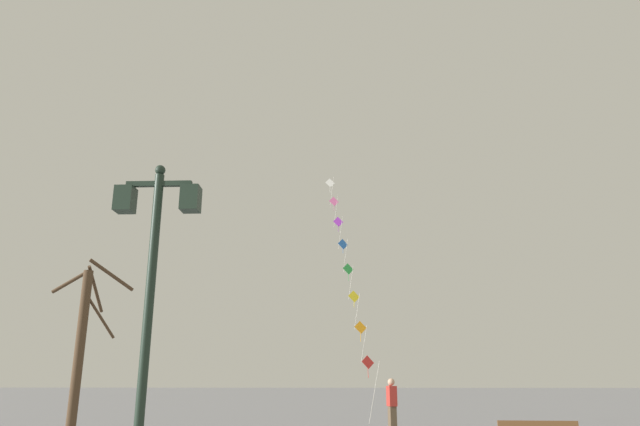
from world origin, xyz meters
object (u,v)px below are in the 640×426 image
(twin_lantern_lamp_post, at_px, (153,261))
(kite_train, at_px, (348,267))
(bare_tree, at_px, (81,347))
(kite_flyer, at_px, (392,405))

(twin_lantern_lamp_post, relative_size, kite_train, 0.42)
(bare_tree, bearing_deg, twin_lantern_lamp_post, -58.66)
(kite_train, xyz_separation_m, bare_tree, (-6.91, -9.65, -3.82))
(kite_flyer, xyz_separation_m, bare_tree, (-8.15, -4.07, 1.58))
(twin_lantern_lamp_post, xyz_separation_m, kite_train, (3.12, 15.87, 2.88))
(kite_train, bearing_deg, kite_flyer, -77.44)
(twin_lantern_lamp_post, height_order, bare_tree, twin_lantern_lamp_post)
(kite_flyer, bearing_deg, twin_lantern_lamp_post, 144.52)
(kite_train, xyz_separation_m, kite_flyer, (1.24, -5.58, -5.40))
(kite_train, height_order, kite_flyer, kite_train)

